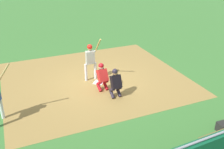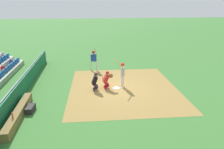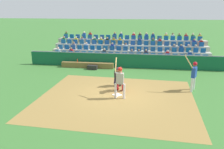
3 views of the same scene
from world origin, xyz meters
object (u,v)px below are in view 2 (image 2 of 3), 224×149
home_plate_marker (116,88)px  batter_at_plate (122,72)px  on_deck_batter (94,58)px  home_plate_umpire (95,81)px  water_bottle_on_bench (12,115)px  dugout_bench (19,113)px  equipment_duffel_bag (31,109)px  catcher_crouching (107,79)px

home_plate_marker → batter_at_plate: size_ratio=0.20×
home_plate_marker → on_deck_batter: bearing=-163.1°
home_plate_umpire → water_bottle_on_bench: (3.87, -4.22, -0.13)m
dugout_bench → equipment_duffel_bag: (-0.53, 0.48, -0.05)m
equipment_duffel_bag → dugout_bench: bearing=-37.4°
home_plate_marker → batter_at_plate: 1.21m
dugout_bench → on_deck_batter: size_ratio=1.97×
batter_at_plate → dugout_bench: size_ratio=0.50×
home_plate_marker → batter_at_plate: (-0.19, 0.45, 1.11)m
catcher_crouching → on_deck_batter: 4.40m
home_plate_umpire → water_bottle_on_bench: bearing=-47.5°
catcher_crouching → water_bottle_on_bench: 6.51m
dugout_bench → water_bottle_on_bench: (0.84, -0.00, 0.36)m
home_plate_marker → dugout_bench: size_ratio=0.10×
equipment_duffel_bag → on_deck_batter: on_deck_batter is taller
catcher_crouching → equipment_duffel_bag: bearing=-58.9°
catcher_crouching → home_plate_umpire: (0.25, -0.83, -0.01)m
home_plate_marker → equipment_duffel_bag: 5.88m
catcher_crouching → on_deck_batter: (-4.33, -0.67, 0.41)m
home_plate_umpire → equipment_duffel_bag: (2.51, -3.74, -0.54)m
water_bottle_on_bench → equipment_duffel_bag: water_bottle_on_bench is taller
catcher_crouching → home_plate_umpire: 0.86m
home_plate_umpire → catcher_crouching: bearing=106.7°
home_plate_umpire → on_deck_batter: size_ratio=0.58×
catcher_crouching → batter_at_plate: bearing=94.7°
dugout_bench → home_plate_umpire: bearing=125.7°
equipment_duffel_bag → batter_at_plate: bearing=121.2°
batter_at_plate → home_plate_umpire: batter_at_plate is taller
catcher_crouching → water_bottle_on_bench: bearing=-50.8°
batter_at_plate → on_deck_batter: (-4.24, -1.80, 0.01)m
batter_at_plate → water_bottle_on_bench: (4.21, -6.17, -0.54)m
home_plate_marker → dugout_bench: bearing=-60.9°
on_deck_batter → home_plate_marker: bearing=16.9°
batter_at_plate → water_bottle_on_bench: size_ratio=7.96×
catcher_crouching → equipment_duffel_bag: 5.36m
home_plate_marker → catcher_crouching: size_ratio=0.34×
home_plate_umpire → on_deck_batter: bearing=178.0°
home_plate_marker → home_plate_umpire: (0.15, -1.50, 0.69)m
home_plate_umpire → dugout_bench: 5.22m
home_plate_marker → catcher_crouching: catcher_crouching is taller
catcher_crouching → on_deck_batter: on_deck_batter is taller
home_plate_marker → dugout_bench: (3.18, -5.72, 0.20)m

